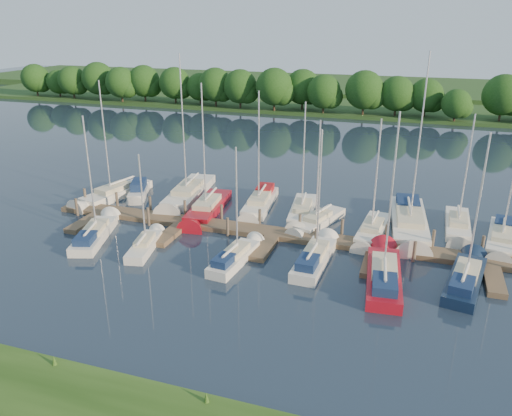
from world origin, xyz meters
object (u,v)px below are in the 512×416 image
(sailboat_s_2, at_px, (235,258))
(motorboat, at_px, (139,192))
(sailboat_n_0, at_px, (113,195))
(sailboat_n_5, at_px, (302,212))
(dock, at_px, (273,237))

(sailboat_s_2, bearing_deg, motorboat, 148.64)
(sailboat_n_0, relative_size, sailboat_n_5, 1.13)
(dock, distance_m, motorboat, 16.70)
(sailboat_n_0, distance_m, motorboat, 2.46)
(sailboat_n_0, bearing_deg, sailboat_s_2, 163.37)
(sailboat_n_0, relative_size, sailboat_s_2, 1.33)
(sailboat_n_0, bearing_deg, motorboat, -130.41)
(dock, distance_m, sailboat_n_0, 18.15)
(sailboat_n_0, relative_size, motorboat, 2.11)
(motorboat, height_order, sailboat_n_5, sailboat_n_5)
(dock, height_order, sailboat_n_5, sailboat_n_5)
(sailboat_n_5, relative_size, sailboat_s_2, 1.18)
(sailboat_n_5, distance_m, sailboat_s_2, 10.83)
(sailboat_n_0, bearing_deg, dock, 178.86)
(sailboat_n_0, distance_m, sailboat_n_5, 18.67)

